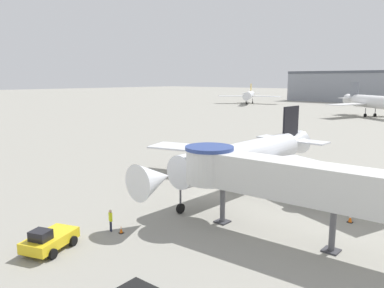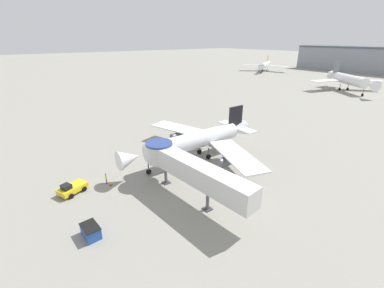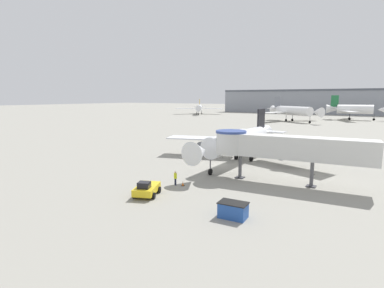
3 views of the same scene
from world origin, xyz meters
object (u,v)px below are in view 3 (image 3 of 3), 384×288
service_container_blue (233,210)px  traffic_cone_near_nose (183,184)px  background_jet_green_tail (354,109)px  jet_bridge (278,146)px  ground_crew_marshaller (175,177)px  background_jet_gray_tail (293,111)px  pushback_tug_yellow (147,189)px  main_airplane (240,141)px  background_jet_gold_tail (199,108)px  traffic_cone_starboard_wing (313,172)px

service_container_blue → traffic_cone_near_nose: size_ratio=4.48×
traffic_cone_near_nose → background_jet_green_tail: (10.42, 132.31, 4.82)m
jet_bridge → background_jet_green_tail: 124.81m
traffic_cone_near_nose → ground_crew_marshaller: (-0.90, -0.31, 0.74)m
background_jet_gray_tail → pushback_tug_yellow: bearing=-139.3°
jet_bridge → background_jet_gray_tail: size_ratio=0.71×
pushback_tug_yellow → main_airplane: bearing=62.7°
background_jet_gold_tail → traffic_cone_near_nose: bearing=-89.1°
pushback_tug_yellow → background_jet_green_tail: size_ratio=0.14×
background_jet_gray_tail → main_airplane: bearing=-136.8°
service_container_blue → main_airplane: bearing=111.1°
main_airplane → background_jet_green_tail: 116.36m
main_airplane → traffic_cone_near_nose: (-0.70, -16.36, -3.38)m
ground_crew_marshaller → background_jet_gray_tail: 108.56m
jet_bridge → pushback_tug_yellow: jet_bridge is taller
service_container_blue → background_jet_gray_tail: size_ratio=0.10×
traffic_cone_starboard_wing → background_jet_green_tail: 118.19m
service_container_blue → ground_crew_marshaller: (-10.18, 5.57, 0.30)m
pushback_tug_yellow → ground_crew_marshaller: (0.50, 4.89, 0.25)m
traffic_cone_starboard_wing → traffic_cone_near_nose: bearing=-131.6°
background_jet_gray_tail → background_jet_green_tail: bearing=-7.2°
main_airplane → background_jet_gray_tail: size_ratio=1.11×
pushback_tug_yellow → background_jet_gold_tail: background_jet_gold_tail is taller
ground_crew_marshaller → background_jet_gold_tail: bearing=-44.2°
background_jet_gold_tail → traffic_cone_starboard_wing: bearing=-82.2°
pushback_tug_yellow → background_jet_green_tail: background_jet_green_tail is taller
main_airplane → service_container_blue: size_ratio=11.36×
traffic_cone_starboard_wing → background_jet_green_tail: (-2.22, 118.08, 4.75)m
jet_bridge → background_jet_gold_tail: 154.34m
service_container_blue → jet_bridge: bearing=89.3°
traffic_cone_near_nose → ground_crew_marshaller: ground_crew_marshaller is taller
main_airplane → ground_crew_marshaller: main_airplane is taller
traffic_cone_starboard_wing → background_jet_gray_tail: (-24.82, 93.36, 4.46)m
traffic_cone_starboard_wing → background_jet_gray_tail: bearing=104.9°
jet_bridge → traffic_cone_near_nose: 12.84m
background_jet_gray_tail → traffic_cone_starboard_wing: bearing=-129.9°
traffic_cone_starboard_wing → background_jet_gold_tail: (-89.20, 121.43, 3.85)m
jet_bridge → background_jet_gold_tail: size_ratio=0.70×
traffic_cone_starboard_wing → background_jet_green_tail: background_jet_green_tail is taller
main_airplane → ground_crew_marshaller: size_ratio=17.08×
background_jet_gray_tail → background_jet_green_tail: background_jet_green_tail is taller
traffic_cone_near_nose → ground_crew_marshaller: 1.21m
traffic_cone_near_nose → background_jet_gold_tail: 155.82m
background_jet_gold_tail → background_jet_green_tail: size_ratio=0.90×
ground_crew_marshaller → background_jet_gold_tail: (-75.65, 135.97, 3.17)m
background_jet_gold_tail → main_airplane: bearing=-85.6°
main_airplane → ground_crew_marshaller: 16.96m
traffic_cone_starboard_wing → background_jet_gold_tail: background_jet_gold_tail is taller
traffic_cone_near_nose → jet_bridge: bearing=38.5°
pushback_tug_yellow → background_jet_gold_tail: size_ratio=0.16×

